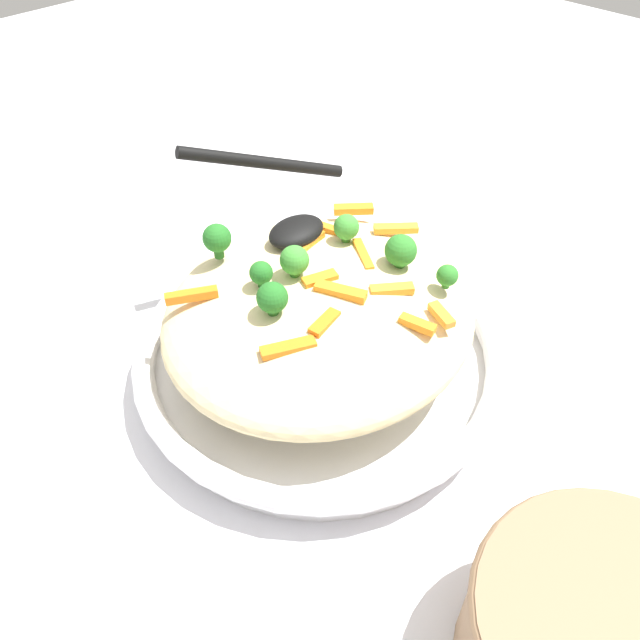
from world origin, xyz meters
TOP-DOWN VIEW (x-y plane):
  - ground_plane at (0.00, 0.00)m, footprint 2.40×2.40m
  - serving_bowl at (0.00, 0.00)m, footprint 0.34×0.34m
  - pasta_mound at (0.00, 0.00)m, footprint 0.28×0.26m
  - carrot_piece_0 at (0.00, -0.00)m, footprint 0.03×0.02m
  - carrot_piece_1 at (0.05, -0.00)m, footprint 0.03×0.04m
  - carrot_piece_2 at (0.04, -0.09)m, footprint 0.02×0.03m
  - carrot_piece_3 at (-0.08, 0.06)m, footprint 0.04×0.03m
  - carrot_piece_4 at (-0.03, -0.04)m, footprint 0.03×0.02m
  - carrot_piece_5 at (-0.07, -0.03)m, footprint 0.04×0.03m
  - carrot_piece_6 at (0.03, 0.04)m, footprint 0.03×0.01m
  - carrot_piece_7 at (0.00, -0.02)m, footprint 0.03×0.04m
  - carrot_piece_8 at (0.02, -0.09)m, footprint 0.02×0.03m
  - carrot_piece_9 at (0.03, -0.05)m, footprint 0.03×0.03m
  - carrot_piece_10 at (0.10, 0.06)m, footprint 0.04×0.03m
  - carrot_piece_11 at (0.11, 0.01)m, footprint 0.04×0.04m
  - carrot_piece_12 at (0.06, 0.06)m, footprint 0.02×0.04m
  - broccoli_floret_0 at (0.06, 0.03)m, footprint 0.02×0.02m
  - broccoli_floret_1 at (0.07, -0.07)m, footprint 0.02×0.02m
  - broccoli_floret_2 at (0.07, -0.03)m, footprint 0.03×0.03m
  - broccoli_floret_3 at (-0.04, 0.03)m, footprint 0.02×0.02m
  - broccoli_floret_4 at (-0.05, -0.00)m, footprint 0.02×0.02m
  - broccoli_floret_5 at (-0.01, 0.02)m, footprint 0.02×0.02m
  - broccoli_floret_6 at (-0.03, 0.09)m, footprint 0.03×0.03m
  - serving_spoon at (0.04, 0.09)m, footprint 0.16×0.13m

SIDE VIEW (x-z plane):
  - ground_plane at x=0.00m, z-range 0.00..0.00m
  - serving_bowl at x=0.00m, z-range 0.00..0.05m
  - pasta_mound at x=0.00m, z-range 0.04..0.11m
  - carrot_piece_5 at x=-0.07m, z-range 0.11..0.11m
  - carrot_piece_11 at x=0.11m, z-range 0.11..0.11m
  - carrot_piece_2 at x=0.04m, z-range 0.11..0.11m
  - carrot_piece_8 at x=0.02m, z-range 0.11..0.11m
  - carrot_piece_10 at x=0.10m, z-range 0.11..0.11m
  - carrot_piece_12 at x=0.06m, z-range 0.11..0.11m
  - carrot_piece_3 at x=-0.08m, z-range 0.11..0.11m
  - carrot_piece_1 at x=0.05m, z-range 0.11..0.11m
  - carrot_piece_4 at x=-0.03m, z-range 0.11..0.11m
  - carrot_piece_9 at x=0.03m, z-range 0.11..0.11m
  - carrot_piece_6 at x=0.03m, z-range 0.11..0.11m
  - carrot_piece_7 at x=0.00m, z-range 0.11..0.12m
  - carrot_piece_0 at x=0.00m, z-range 0.11..0.12m
  - broccoli_floret_1 at x=0.07m, z-range 0.11..0.13m
  - broccoli_floret_2 at x=0.07m, z-range 0.11..0.14m
  - broccoli_floret_0 at x=0.06m, z-range 0.11..0.14m
  - broccoli_floret_3 at x=-0.04m, z-range 0.11..0.14m
  - broccoli_floret_6 at x=-0.03m, z-range 0.11..0.14m
  - broccoli_floret_4 at x=-0.05m, z-range 0.11..0.14m
  - broccoli_floret_5 at x=-0.01m, z-range 0.11..0.14m
  - serving_spoon at x=0.04m, z-range 0.09..0.16m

